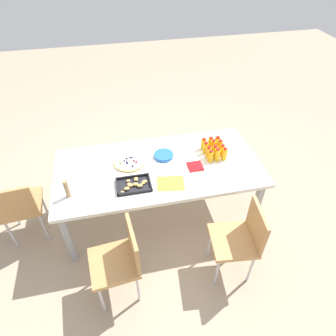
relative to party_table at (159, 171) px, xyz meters
name	(u,v)px	position (x,y,z in m)	size (l,w,h in m)	color
ground_plane	(160,212)	(0.00, 0.00, -0.67)	(12.00, 12.00, 0.00)	tan
party_table	(159,171)	(0.00, 0.00, 0.00)	(2.09, 1.00, 0.73)	silver
chair_far_left	(241,237)	(-0.59, 0.84, -0.17)	(0.44, 0.44, 0.83)	#B7844C
chair_end	(19,206)	(1.42, 0.04, -0.17)	(0.43, 0.43, 0.83)	#B7844C
chair_far_right	(121,258)	(0.48, 0.83, -0.17)	(0.44, 0.44, 0.83)	#B7844C
juice_bottle_0	(217,142)	(-0.70, -0.19, 0.12)	(0.06, 0.06, 0.13)	#FAAC14
juice_bottle_1	(211,143)	(-0.62, -0.20, 0.12)	(0.06, 0.06, 0.13)	#F9AE14
juice_bottle_2	(204,144)	(-0.54, -0.19, 0.12)	(0.06, 0.06, 0.13)	#FAAE14
juice_bottle_3	(220,146)	(-0.70, -0.12, 0.13)	(0.06, 0.06, 0.14)	#FAAE14
juice_bottle_4	(213,146)	(-0.63, -0.13, 0.13)	(0.06, 0.06, 0.15)	#FAAF14
juice_bottle_5	(206,148)	(-0.54, -0.12, 0.12)	(0.06, 0.06, 0.14)	#F9AC14
juice_bottle_6	(222,150)	(-0.70, -0.05, 0.12)	(0.06, 0.06, 0.13)	#F9AE14
juice_bottle_7	(215,151)	(-0.62, -0.05, 0.12)	(0.06, 0.06, 0.13)	#F8AB14
juice_bottle_8	(209,152)	(-0.55, -0.04, 0.12)	(0.06, 0.06, 0.13)	#F9AB14
juice_bottle_9	(224,154)	(-0.70, 0.03, 0.13)	(0.06, 0.06, 0.15)	#F9AD14
juice_bottle_10	(217,155)	(-0.62, 0.02, 0.13)	(0.06, 0.06, 0.15)	#F9AD14
juice_bottle_11	(210,156)	(-0.55, 0.03, 0.12)	(0.06, 0.06, 0.14)	#F9AE14
fruit_pizza	(129,161)	(0.28, -0.13, 0.07)	(0.34, 0.34, 0.05)	tan
snack_tray	(134,185)	(0.28, 0.23, 0.07)	(0.33, 0.23, 0.04)	black
plate_stack	(164,155)	(-0.09, -0.14, 0.08)	(0.21, 0.21, 0.03)	blue
napkin_stack	(195,166)	(-0.37, 0.08, 0.07)	(0.15, 0.15, 0.01)	red
cardboard_tube	(67,189)	(0.88, 0.23, 0.15)	(0.04, 0.04, 0.19)	#9E7A56
paper_folder	(171,183)	(-0.07, 0.27, 0.06)	(0.26, 0.20, 0.01)	yellow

